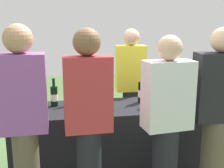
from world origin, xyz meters
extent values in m
cube|color=black|center=(0.00, 0.00, 0.38)|extent=(2.11, 0.67, 0.76)
cylinder|color=black|center=(-0.85, 0.14, 0.87)|extent=(0.07, 0.07, 0.22)
cylinder|color=black|center=(-0.85, 0.14, 1.02)|extent=(0.03, 0.03, 0.08)
cylinder|color=maroon|center=(-0.85, 0.14, 1.07)|extent=(0.03, 0.03, 0.02)
cylinder|color=silver|center=(-0.85, 0.14, 0.86)|extent=(0.08, 0.08, 0.08)
cylinder|color=black|center=(-0.74, 0.14, 0.88)|extent=(0.07, 0.07, 0.23)
cylinder|color=black|center=(-0.74, 0.14, 1.03)|extent=(0.02, 0.02, 0.08)
cylinder|color=gold|center=(-0.74, 0.14, 1.08)|extent=(0.03, 0.03, 0.02)
cylinder|color=silver|center=(-0.74, 0.14, 0.86)|extent=(0.07, 0.07, 0.08)
cylinder|color=black|center=(-0.61, 0.13, 0.87)|extent=(0.08, 0.08, 0.22)
cylinder|color=black|center=(-0.61, 0.13, 1.01)|extent=(0.03, 0.03, 0.07)
cylinder|color=black|center=(-0.61, 0.13, 1.06)|extent=(0.03, 0.03, 0.02)
cylinder|color=silver|center=(-0.61, 0.13, 0.86)|extent=(0.08, 0.08, 0.08)
cylinder|color=black|center=(-0.42, 0.14, 0.86)|extent=(0.07, 0.07, 0.20)
cylinder|color=black|center=(-0.42, 0.14, 1.00)|extent=(0.02, 0.02, 0.08)
cylinder|color=maroon|center=(-0.42, 0.14, 1.05)|extent=(0.03, 0.03, 0.02)
cylinder|color=silver|center=(-0.42, 0.14, 0.85)|extent=(0.07, 0.07, 0.07)
cylinder|color=black|center=(-0.16, 0.15, 0.88)|extent=(0.08, 0.08, 0.24)
cylinder|color=black|center=(-0.16, 0.15, 1.04)|extent=(0.03, 0.03, 0.09)
cylinder|color=gold|center=(-0.16, 0.15, 1.09)|extent=(0.03, 0.03, 0.02)
cylinder|color=silver|center=(-0.16, 0.15, 0.87)|extent=(0.08, 0.08, 0.08)
cylinder|color=black|center=(0.36, 0.10, 0.88)|extent=(0.08, 0.08, 0.24)
cylinder|color=black|center=(0.36, 0.10, 1.03)|extent=(0.03, 0.03, 0.07)
cylinder|color=black|center=(0.36, 0.10, 1.08)|extent=(0.03, 0.03, 0.02)
cylinder|color=silver|center=(0.36, 0.10, 0.87)|extent=(0.08, 0.08, 0.08)
cylinder|color=silver|center=(-0.27, -0.09, 0.76)|extent=(0.06, 0.06, 0.00)
cylinder|color=silver|center=(-0.27, -0.09, 0.79)|extent=(0.01, 0.01, 0.06)
sphere|color=silver|center=(-0.27, -0.09, 0.85)|extent=(0.06, 0.06, 0.06)
cylinder|color=silver|center=(-0.19, -0.08, 0.76)|extent=(0.07, 0.07, 0.00)
cylinder|color=silver|center=(-0.19, -0.08, 0.80)|extent=(0.01, 0.01, 0.08)
sphere|color=silver|center=(-0.19, -0.08, 0.87)|extent=(0.07, 0.07, 0.07)
cylinder|color=silver|center=(0.36, -0.12, 0.76)|extent=(0.06, 0.06, 0.00)
cylinder|color=silver|center=(0.36, -0.12, 0.80)|extent=(0.01, 0.01, 0.08)
sphere|color=silver|center=(0.36, -0.12, 0.88)|extent=(0.08, 0.08, 0.08)
sphere|color=#590C19|center=(0.36, -0.12, 0.86)|extent=(0.04, 0.04, 0.04)
cylinder|color=silver|center=(0.44, -0.10, 0.76)|extent=(0.07, 0.07, 0.00)
cylinder|color=silver|center=(0.44, -0.10, 0.80)|extent=(0.01, 0.01, 0.07)
sphere|color=silver|center=(0.44, -0.10, 0.86)|extent=(0.06, 0.06, 0.06)
cylinder|color=silver|center=(0.76, 0.09, 0.87)|extent=(0.23, 0.23, 0.22)
cylinder|color=black|center=(0.35, 0.59, 0.39)|extent=(0.21, 0.21, 0.78)
cube|color=yellow|center=(0.35, 0.59, 1.07)|extent=(0.38, 0.23, 0.59)
sphere|color=#D8AD8C|center=(0.35, 0.59, 1.47)|extent=(0.21, 0.21, 0.21)
cube|color=#8C4C99|center=(-0.83, -0.71, 1.12)|extent=(0.38, 0.21, 0.61)
sphere|color=tan|center=(-0.83, -0.71, 1.54)|extent=(0.22, 0.22, 0.22)
cube|color=#B23338|center=(-0.33, -0.73, 1.10)|extent=(0.38, 0.21, 0.60)
sphere|color=brown|center=(-0.33, -0.73, 1.51)|extent=(0.22, 0.22, 0.22)
cube|color=silver|center=(0.34, -0.73, 1.06)|extent=(0.42, 0.26, 0.58)
sphere|color=#D8AD8C|center=(0.34, -0.73, 1.45)|extent=(0.21, 0.21, 0.21)
cylinder|color=brown|center=(0.83, -0.69, 0.40)|extent=(0.23, 0.23, 0.80)
cube|color=black|center=(0.83, -0.69, 1.10)|extent=(0.45, 0.28, 0.60)
sphere|color=#D8AD8C|center=(0.83, -0.69, 1.51)|extent=(0.22, 0.22, 0.22)
camera|label=1|loc=(-0.52, -2.88, 1.66)|focal=44.96mm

